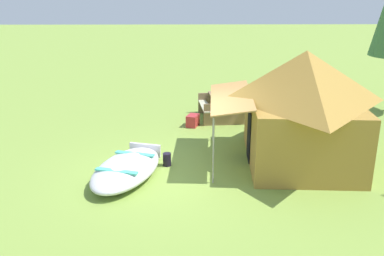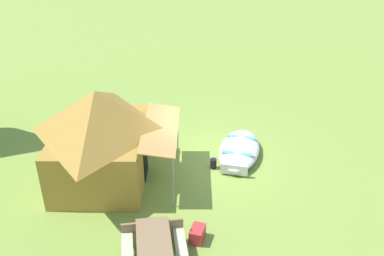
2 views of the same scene
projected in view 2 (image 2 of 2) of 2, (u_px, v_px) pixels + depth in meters
name	position (u px, v px, depth m)	size (l,w,h in m)	color
ground_plane	(205.00, 161.00, 13.54)	(80.00, 80.00, 0.00)	olive
beached_rowboat	(239.00, 150.00, 13.73)	(2.87, 1.96, 0.43)	silver
canvas_cabin_tent	(100.00, 134.00, 12.12)	(3.77, 3.81, 2.80)	#A77B32
picnic_table	(155.00, 251.00, 9.45)	(1.76, 1.61, 0.75)	olive
cooler_box	(197.00, 234.00, 10.35)	(0.47, 0.31, 0.36)	#B82D30
fuel_can	(213.00, 164.00, 13.13)	(0.20, 0.20, 0.33)	black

